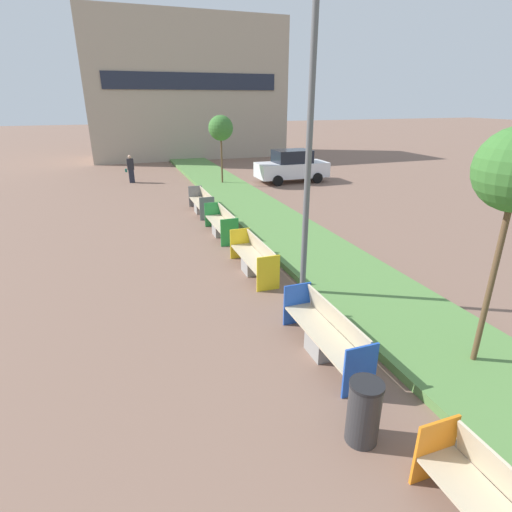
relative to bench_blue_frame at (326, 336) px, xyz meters
name	(u,v)px	position (x,y,z in m)	size (l,w,h in m)	color
planter_grass_strip	(321,257)	(2.26, 4.37, -0.29)	(2.80, 120.00, 0.18)	#568442
building_backdrop	(186,90)	(3.06, 29.82, 4.96)	(15.65, 6.10, 10.68)	tan
bench_blue_frame	(326,336)	(0.00, 0.00, 0.00)	(0.65, 2.48, 0.94)	gray
bench_yellow_frame	(254,260)	(0.00, 4.15, 0.00)	(0.65, 2.46, 0.94)	gray
bench_green_frame	(222,225)	(0.00, 7.70, 0.00)	(0.65, 2.42, 0.94)	gray
bench_grey_frame	(202,204)	(0.00, 11.01, 0.00)	(0.65, 2.41, 0.94)	gray
litter_bin	(364,412)	(-0.53, -2.06, 0.12)	(0.49, 0.49, 1.00)	#2D2D30
street_lamp_post	(310,132)	(0.61, 2.27, 3.58)	(0.24, 0.44, 7.15)	#56595B
sapling_tree_far	(221,128)	(2.35, 16.37, 2.76)	(1.35, 1.35, 3.83)	brown
pedestrian_walking	(131,169)	(-2.48, 19.00, 0.43)	(0.53, 0.24, 1.60)	#232633
parked_car_distant	(292,166)	(6.54, 16.08, 0.53)	(4.20, 2.00, 1.86)	silver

